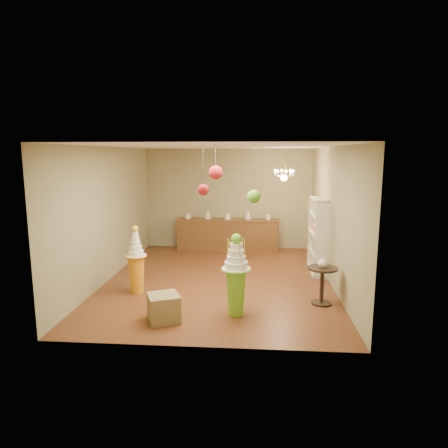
# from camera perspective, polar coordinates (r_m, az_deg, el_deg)

# --- Properties ---
(floor) EXTENTS (6.50, 6.50, 0.00)m
(floor) POSITION_cam_1_polar(r_m,az_deg,el_deg) (9.23, -0.77, -7.95)
(floor) COLOR #5C3019
(floor) RESTS_ON ground
(ceiling) EXTENTS (6.50, 6.50, 0.00)m
(ceiling) POSITION_cam_1_polar(r_m,az_deg,el_deg) (8.78, -0.81, 11.02)
(ceiling) COLOR white
(ceiling) RESTS_ON ground
(wall_back) EXTENTS (5.00, 0.04, 3.00)m
(wall_back) POSITION_cam_1_polar(r_m,az_deg,el_deg) (12.09, 0.62, 3.61)
(wall_back) COLOR gray
(wall_back) RESTS_ON ground
(wall_front) EXTENTS (5.00, 0.04, 3.00)m
(wall_front) POSITION_cam_1_polar(r_m,az_deg,el_deg) (5.71, -3.79, -3.58)
(wall_front) COLOR gray
(wall_front) RESTS_ON ground
(wall_left) EXTENTS (0.04, 6.50, 3.00)m
(wall_left) POSITION_cam_1_polar(r_m,az_deg,el_deg) (9.44, -16.08, 1.43)
(wall_left) COLOR gray
(wall_left) RESTS_ON ground
(wall_right) EXTENTS (0.04, 6.50, 3.00)m
(wall_right) POSITION_cam_1_polar(r_m,az_deg,el_deg) (9.01, 15.26, 1.07)
(wall_right) COLOR gray
(wall_right) RESTS_ON ground
(pedestal_green) EXTENTS (0.56, 0.56, 1.48)m
(pedestal_green) POSITION_cam_1_polar(r_m,az_deg,el_deg) (7.11, 1.73, -8.12)
(pedestal_green) COLOR #71BA29
(pedestal_green) RESTS_ON floor
(pedestal_orange) EXTENTS (0.54, 0.54, 1.42)m
(pedestal_orange) POSITION_cam_1_polar(r_m,az_deg,el_deg) (8.42, -12.41, -6.14)
(pedestal_orange) COLOR orange
(pedestal_orange) RESTS_ON floor
(burlap_riser) EXTENTS (0.67, 0.67, 0.46)m
(burlap_riser) POSITION_cam_1_polar(r_m,az_deg,el_deg) (7.08, -8.61, -11.73)
(burlap_riser) COLOR olive
(burlap_riser) RESTS_ON floor
(sideboard) EXTENTS (3.04, 0.54, 1.16)m
(sideboard) POSITION_cam_1_polar(r_m,az_deg,el_deg) (11.98, 0.52, -1.41)
(sideboard) COLOR brown
(sideboard) RESTS_ON floor
(shelving_unit) EXTENTS (0.33, 1.20, 1.80)m
(shelving_unit) POSITION_cam_1_polar(r_m,az_deg,el_deg) (9.86, 13.33, -1.63)
(shelving_unit) COLOR beige
(shelving_unit) RESTS_ON floor
(round_table) EXTENTS (0.65, 0.65, 0.73)m
(round_table) POSITION_cam_1_polar(r_m,az_deg,el_deg) (7.87, 13.84, -7.83)
(round_table) COLOR black
(round_table) RESTS_ON floor
(vase) EXTENTS (0.26, 0.26, 0.21)m
(vase) POSITION_cam_1_polar(r_m,az_deg,el_deg) (7.77, 13.95, -5.28)
(vase) COLOR beige
(vase) RESTS_ON round_table
(pom_red_left) EXTENTS (0.23, 0.23, 0.58)m
(pom_red_left) POSITION_cam_1_polar(r_m,az_deg,el_deg) (6.70, -1.21, 7.38)
(pom_red_left) COLOR #454032
(pom_red_left) RESTS_ON ceiling
(pom_green_mid) EXTENTS (0.23, 0.23, 0.99)m
(pom_green_mid) POSITION_cam_1_polar(r_m,az_deg,el_deg) (6.83, 4.26, 3.95)
(pom_green_mid) COLOR #454032
(pom_green_mid) RESTS_ON ceiling
(pom_red_right) EXTENTS (0.18, 0.18, 0.83)m
(pom_red_right) POSITION_cam_1_polar(r_m,az_deg,el_deg) (6.51, -2.97, 4.93)
(pom_red_right) COLOR #454032
(pom_red_right) RESTS_ON ceiling
(chandelier) EXTENTS (0.68, 0.68, 0.85)m
(chandelier) POSITION_cam_1_polar(r_m,az_deg,el_deg) (10.26, 8.56, 6.86)
(chandelier) COLOR #E2CB4F
(chandelier) RESTS_ON ceiling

